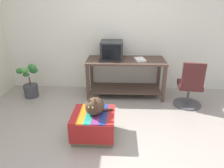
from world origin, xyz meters
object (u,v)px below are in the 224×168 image
Objects in this scene: tv_monitor at (112,50)px; cat at (95,106)px; ottoman_with_blanket at (94,125)px; desk at (126,71)px; book at (140,59)px; potted_plant at (30,84)px; keyboard at (109,61)px; office_chair at (190,87)px.

tv_monitor is 1.14× the size of cat.
desk is at bearing 71.96° from ottoman_with_blanket.
book reaches higher than desk.
potted_plant is (-1.67, -0.24, -0.67)m from tv_monitor.
keyboard reaches higher than cat.
office_chair is at bearing -16.56° from keyboard.
potted_plant is at bearing -172.25° from tv_monitor.
ottoman_with_blanket is 1.96m from office_chair.
potted_plant is 3.16m from office_chair.
tv_monitor reaches higher than ottoman_with_blanket.
tv_monitor is (-0.29, 0.08, 0.42)m from desk.
tv_monitor reaches higher than office_chair.
tv_monitor is at bearing 75.44° from keyboard.
tv_monitor is 0.59m from book.
cat is 0.58× the size of potted_plant.
book is at bearing -10.46° from desk.
cat is (-0.13, -1.33, -0.28)m from keyboard.
desk is 3.31× the size of tv_monitor.
desk is 1.59m from ottoman_with_blanket.
keyboard is (-0.32, -0.15, 0.26)m from desk.
keyboard is 0.56× the size of potted_plant.
tv_monitor is at bearing 92.70° from cat.
book reaches higher than keyboard.
ottoman_with_blanket is (-0.48, -1.47, -0.34)m from desk.
office_chair is (1.67, 1.02, 0.19)m from ottoman_with_blanket.
book is 1.08m from office_chair.
ottoman_with_blanket is at bearing -41.43° from potted_plant.
potted_plant is (-1.96, -0.17, -0.26)m from desk.
tv_monitor is at bearing 82.92° from ottoman_with_blanket.
ottoman_with_blanket is at bearing -129.53° from book.
ottoman_with_blanket is (-0.75, -1.42, -0.60)m from book.
keyboard reaches higher than ottoman_with_blanket.
desk is 1.98m from potted_plant.
book is at bearing 4.70° from keyboard.
potted_plant is (-1.50, 1.32, -0.23)m from cat.
office_chair is (1.51, -0.30, -0.40)m from keyboard.
desk is 1.76× the size of office_chair.
potted_plant is (-1.63, -0.01, -0.51)m from keyboard.
desk reaches higher than potted_plant.
keyboard is 0.66× the size of ottoman_with_blanket.
book is (0.56, -0.13, -0.15)m from tv_monitor.
keyboard is 1.42× the size of book.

